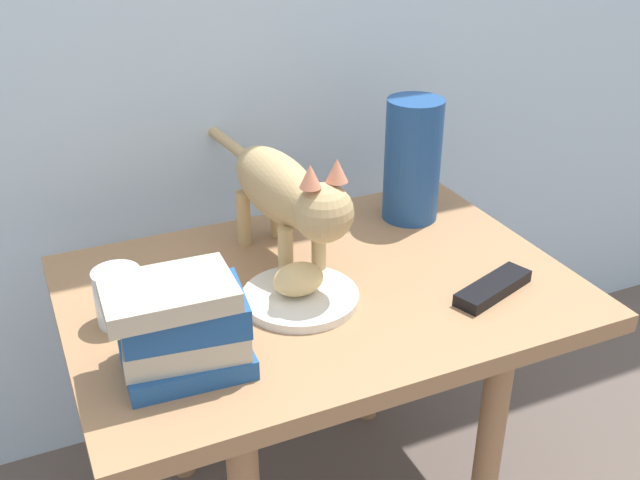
# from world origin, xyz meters

# --- Properties ---
(side_table) EXTENTS (0.80, 0.56, 0.51)m
(side_table) POSITION_xyz_m (0.00, 0.00, 0.44)
(side_table) COLOR #9E724C
(side_table) RESTS_ON ground
(plate) EXTENTS (0.18, 0.18, 0.01)m
(plate) POSITION_xyz_m (-0.05, -0.03, 0.51)
(plate) COLOR silver
(plate) RESTS_ON side_table
(bread_roll) EXTENTS (0.08, 0.06, 0.05)m
(bread_roll) POSITION_xyz_m (-0.05, -0.03, 0.55)
(bread_roll) COLOR #E0BC7A
(bread_roll) RESTS_ON plate
(cat) EXTENTS (0.12, 0.48, 0.23)m
(cat) POSITION_xyz_m (-0.02, 0.08, 0.64)
(cat) COLOR tan
(cat) RESTS_ON side_table
(book_stack) EXTENTS (0.19, 0.14, 0.14)m
(book_stack) POSITION_xyz_m (-0.25, -0.12, 0.57)
(book_stack) COLOR #1E4C8C
(book_stack) RESTS_ON side_table
(green_vase) EXTENTS (0.10, 0.10, 0.23)m
(green_vase) POSITION_xyz_m (0.26, 0.16, 0.62)
(green_vase) COLOR navy
(green_vase) RESTS_ON side_table
(candle_jar) EXTENTS (0.07, 0.07, 0.08)m
(candle_jar) POSITION_xyz_m (-0.31, 0.02, 0.54)
(candle_jar) COLOR silver
(candle_jar) RESTS_ON side_table
(tv_remote) EXTENTS (0.16, 0.09, 0.02)m
(tv_remote) POSITION_xyz_m (0.24, -0.14, 0.52)
(tv_remote) COLOR black
(tv_remote) RESTS_ON side_table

